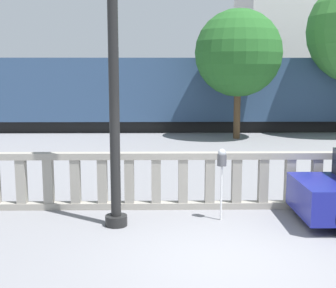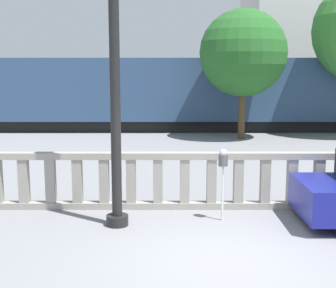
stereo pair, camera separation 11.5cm
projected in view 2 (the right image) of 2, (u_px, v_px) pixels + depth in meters
name	position (u px, v px, depth m)	size (l,w,h in m)	color
ground_plane	(225.00, 261.00, 7.35)	(160.00, 160.00, 0.00)	slate
balustrade	(209.00, 181.00, 10.03)	(12.14, 0.24, 1.23)	gray
lamppost	(112.00, 53.00, 8.51)	(0.42, 0.42, 6.21)	black
parking_meter	(221.00, 163.00, 9.16)	(0.18, 0.18, 1.45)	silver
train_near	(201.00, 93.00, 23.14)	(24.08, 2.87, 4.12)	black
train_far	(110.00, 87.00, 31.59)	(25.76, 3.10, 4.04)	black
building_block	(305.00, 46.00, 31.76)	(8.18, 7.66, 9.11)	beige
tree_right	(241.00, 53.00, 19.84)	(3.71, 3.71, 5.53)	#4C3823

